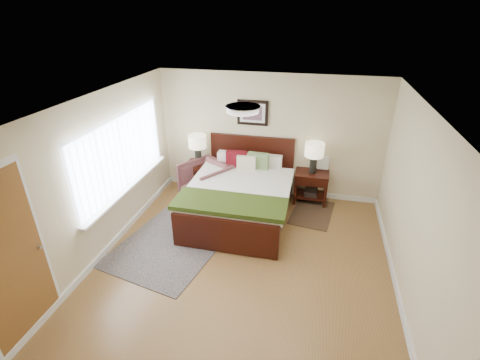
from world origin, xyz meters
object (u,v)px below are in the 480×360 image
at_px(bed, 240,190).
at_px(lamp_right, 314,152).
at_px(nightstand_left, 199,169).
at_px(rug_persian, 175,241).
at_px(lamp_left, 198,144).
at_px(nightstand_right, 311,184).
at_px(armchair, 206,182).

relative_size(bed, lamp_right, 3.72).
height_order(bed, nightstand_left, bed).
bearing_deg(rug_persian, bed, 60.26).
distance_m(lamp_left, lamp_right, 2.37).
relative_size(bed, lamp_left, 3.72).
bearing_deg(nightstand_left, rug_persian, -84.19).
bearing_deg(rug_persian, lamp_right, 53.29).
bearing_deg(nightstand_right, armchair, -169.71).
height_order(bed, lamp_right, lamp_right).
xyz_separation_m(nightstand_left, lamp_left, (0.00, 0.02, 0.56)).
bearing_deg(nightstand_right, lamp_right, 90.00).
bearing_deg(nightstand_left, bed, -38.00).
relative_size(lamp_left, armchair, 0.70).
relative_size(bed, nightstand_right, 3.49).
bearing_deg(rug_persian, armchair, 99.01).
relative_size(bed, nightstand_left, 3.67).
distance_m(lamp_right, rug_persian, 3.10).
relative_size(nightstand_right, lamp_right, 1.07).
distance_m(nightstand_right, lamp_left, 2.46).
height_order(nightstand_right, lamp_right, lamp_right).
relative_size(armchair, rug_persian, 0.39).
height_order(armchair, rug_persian, armchair).
bearing_deg(armchair, lamp_left, 158.51).
bearing_deg(bed, lamp_left, 141.32).
height_order(nightstand_left, nightstand_right, nightstand_right).
distance_m(bed, lamp_left, 1.50).
distance_m(nightstand_right, rug_persian, 2.92).
bearing_deg(bed, nightstand_right, 34.66).
height_order(nightstand_right, lamp_left, lamp_left).
xyz_separation_m(lamp_right, armchair, (-2.10, -0.40, -0.69)).
bearing_deg(lamp_left, lamp_right, 0.00).
bearing_deg(lamp_right, bed, -144.89).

